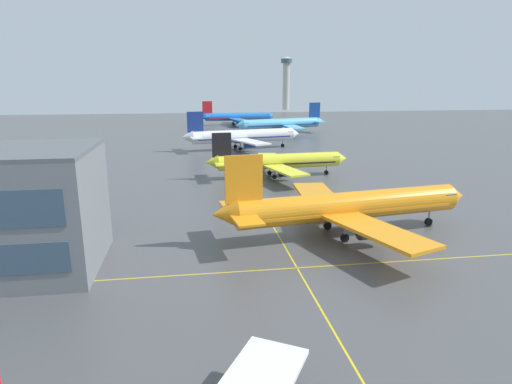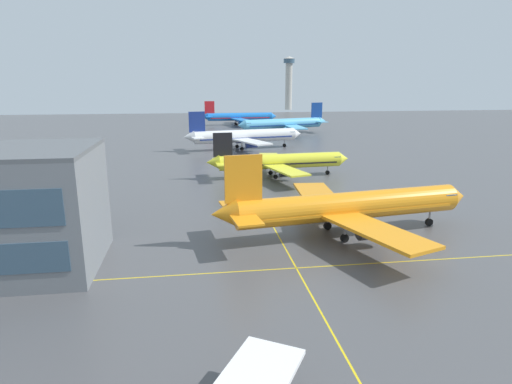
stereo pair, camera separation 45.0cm
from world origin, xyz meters
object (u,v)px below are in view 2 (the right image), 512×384
Objects in this scene: airliner_far_right_stand at (284,124)px; airliner_distant_taxiway at (239,117)px; airliner_second_row at (347,207)px; airliner_far_left_stand at (244,136)px; airliner_third_row at (279,161)px; control_tower at (289,79)px.

airliner_far_right_stand reaches higher than airliner_distant_taxiway.
airliner_second_row reaches higher than airliner_far_left_stand.
airliner_distant_taxiway is at bearing 88.38° from airliner_third_row.
airliner_far_right_stand reaches higher than airliner_third_row.
airliner_far_left_stand is at bearing 94.19° from airliner_third_row.
control_tower is (50.42, 113.81, 18.80)m from airliner_distant_taxiway.
airliner_second_row is 1.01× the size of airliner_far_left_stand.
control_tower is (53.91, 237.30, 19.24)m from airliner_third_row.
airliner_distant_taxiway is 0.97× the size of control_tower.
airliner_distant_taxiway is at bearing 89.54° from airliner_second_row.
airliner_second_row is 1.05× the size of airliner_distant_taxiway.
control_tower reaches higher than airliner_distant_taxiway.
airliner_third_row is at bearing -102.59° from airliner_far_right_stand.
airliner_second_row is 1.18× the size of airliner_third_row.
airliner_far_left_stand is at bearing -106.40° from control_tower.
airliner_distant_taxiway is (3.49, 123.49, 0.44)m from airliner_third_row.
airliner_far_right_stand is at bearing 82.48° from airliner_second_row.
airliner_far_left_stand is 44.75m from airliner_far_right_stand.
airliner_far_right_stand is 1.03× the size of control_tower.
airliner_third_row is 123.54m from airliner_distant_taxiway.
airliner_second_row is 164.09m from airliner_distant_taxiway.
airliner_third_row is 43.47m from airliner_far_left_stand.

